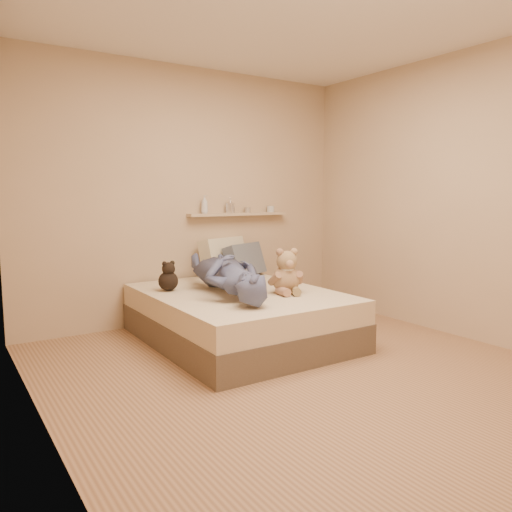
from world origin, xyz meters
TOP-DOWN VIEW (x-y plane):
  - room at (0.00, 0.00)m, footprint 3.80×3.80m
  - bed at (0.00, 0.93)m, footprint 1.50×1.90m
  - game_console at (-0.25, 0.36)m, footprint 0.20×0.14m
  - teddy_bear at (0.31, 0.63)m, footprint 0.32×0.33m
  - dark_plush at (-0.52, 1.30)m, footprint 0.18×0.18m
  - pillow_cream at (0.31, 1.76)m, footprint 0.60×0.41m
  - pillow_grey at (0.49, 1.62)m, footprint 0.55×0.42m
  - person at (-0.12, 0.93)m, footprint 0.85×1.55m
  - wall_shelf at (0.55, 1.84)m, footprint 1.20×0.12m
  - shelf_bottles at (0.44, 1.84)m, footprint 0.93×0.10m

SIDE VIEW (x-z plane):
  - bed at x=0.00m, z-range 0.00..0.45m
  - dark_plush at x=-0.52m, z-range 0.43..0.71m
  - game_console at x=-0.25m, z-range 0.58..0.64m
  - teddy_bear at x=0.31m, z-range 0.41..0.82m
  - pillow_grey at x=0.49m, z-range 0.44..0.80m
  - person at x=-0.12m, z-range 0.45..0.80m
  - pillow_cream at x=0.31m, z-range 0.44..0.86m
  - wall_shelf at x=0.55m, z-range 1.09..1.11m
  - shelf_bottles at x=0.44m, z-range 1.09..1.28m
  - room at x=0.00m, z-range -0.60..3.20m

